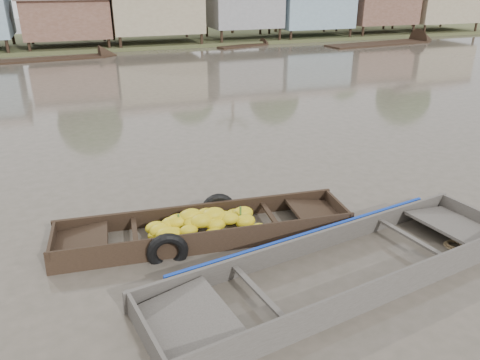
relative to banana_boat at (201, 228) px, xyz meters
name	(u,v)px	position (x,y,z in m)	size (l,w,h in m)	color
ground	(293,232)	(1.84, -0.50, -0.18)	(120.00, 120.00, 0.00)	#464135
riverbank	(155,1)	(4.87, 31.37, 2.89)	(120.00, 12.47, 10.22)	#384723
banana_boat	(201,228)	(0.00, 0.00, 0.00)	(6.11, 1.94, 0.84)	black
viewer_boat	(342,273)	(2.00, -2.17, -0.13)	(7.54, 3.14, 0.59)	#3C3733
distant_boats	(276,53)	(11.55, 22.53, -0.23)	(47.10, 15.75, 0.35)	black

